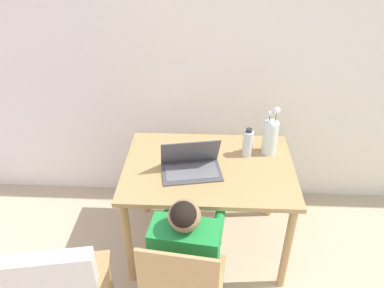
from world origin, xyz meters
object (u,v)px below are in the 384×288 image
(flower_vase, at_px, (270,136))
(water_bottle, at_px, (248,143))
(laptop, at_px, (191,164))
(person_seated, at_px, (187,250))
(chair_spare, at_px, (60,285))

(flower_vase, distance_m, water_bottle, 0.15)
(water_bottle, bearing_deg, flower_vase, 13.14)
(laptop, height_order, flower_vase, flower_vase)
(person_seated, height_order, flower_vase, flower_vase)
(person_seated, bearing_deg, laptop, -82.40)
(water_bottle, bearing_deg, person_seated, -116.05)
(chair_spare, bearing_deg, laptop, -137.86)
(flower_vase, bearing_deg, water_bottle, -166.86)
(chair_spare, height_order, water_bottle, water_bottle)
(laptop, distance_m, water_bottle, 0.41)
(person_seated, height_order, laptop, person_seated)
(laptop, xyz_separation_m, flower_vase, (0.50, 0.22, 0.08))
(flower_vase, bearing_deg, laptop, -156.36)
(person_seated, relative_size, water_bottle, 4.93)
(laptop, relative_size, flower_vase, 1.19)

